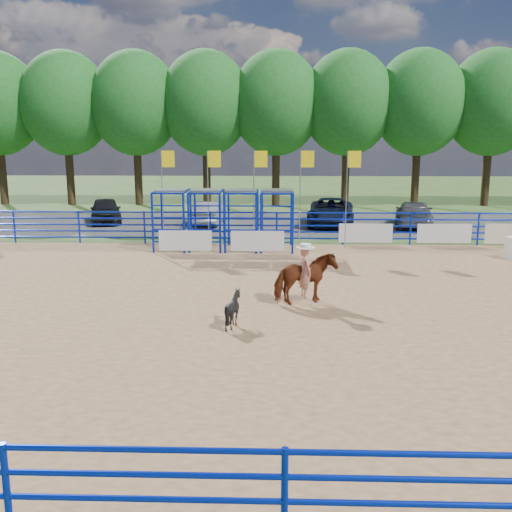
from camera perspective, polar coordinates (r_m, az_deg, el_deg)
name	(u,v)px	position (r m, az deg, el deg)	size (l,w,h in m)	color
ground	(278,308)	(16.12, 2.20, -5.26)	(120.00, 120.00, 0.00)	#3E5C25
arena_dirt	(278,308)	(16.12, 2.20, -5.23)	(30.00, 20.00, 0.02)	#A17950
gravel_strip	(276,222)	(32.77, 2.01, 3.37)	(40.00, 10.00, 0.01)	slate
horse_and_rider	(305,274)	(16.35, 4.92, -1.82)	(1.92, 1.39, 2.49)	maroon
calf	(233,309)	(14.44, -2.30, -5.33)	(0.72, 0.81, 0.90)	black
car_a	(106,210)	(33.75, -14.81, 4.44)	(1.65, 4.11, 1.40)	black
car_b	(210,213)	(32.05, -4.66, 4.33)	(1.37, 3.92, 1.29)	gray
car_c	(331,212)	(31.87, 7.50, 4.39)	(2.44, 5.30, 1.47)	black
car_d	(414,214)	(32.25, 15.49, 4.07)	(1.93, 4.75, 1.38)	#5D5D5F
perimeter_fence	(278,283)	(15.92, 2.22, -2.67)	(30.10, 20.10, 1.50)	#0822BD
chute_assembly	(233,220)	(24.57, -2.35, 3.58)	(19.32, 2.41, 4.20)	#0822BD
treeline	(276,98)	(41.53, 2.05, 15.51)	(56.40, 6.40, 11.24)	#3F2B19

